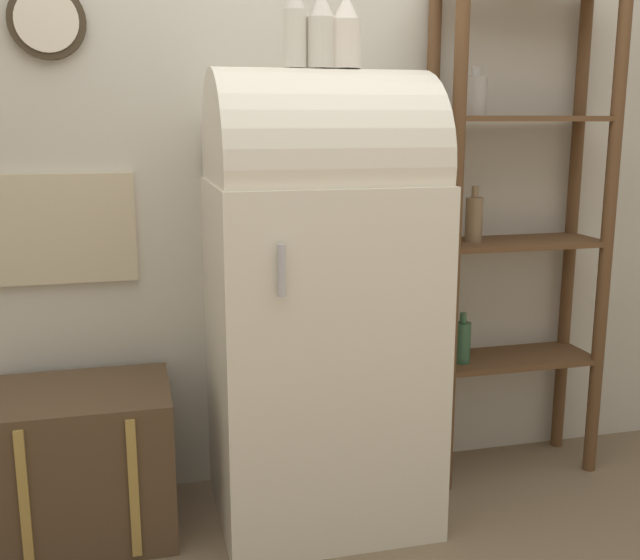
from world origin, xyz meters
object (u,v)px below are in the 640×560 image
vase_right (346,34)px  vase_center (321,32)px  suitcase_trunk (84,462)px  refrigerator (319,294)px  vase_left (295,26)px

vase_right → vase_center: bearing=170.4°
suitcase_trunk → vase_center: 1.64m
suitcase_trunk → vase_right: vase_right is taller
refrigerator → vase_right: vase_right is taller
vase_left → suitcase_trunk: bearing=177.2°
vase_center → suitcase_trunk: bearing=177.0°
refrigerator → vase_left: size_ratio=5.66×
refrigerator → vase_left: vase_left is taller
refrigerator → suitcase_trunk: refrigerator is taller
vase_left → refrigerator: bearing=-9.4°
vase_center → vase_right: bearing=-9.6°
suitcase_trunk → vase_right: size_ratio=2.53×
vase_left → vase_center: vase_left is taller
suitcase_trunk → vase_left: bearing=-2.8°
vase_right → vase_left: bearing=173.1°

